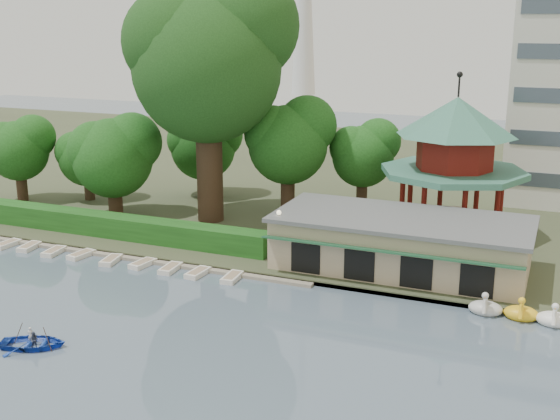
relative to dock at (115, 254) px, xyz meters
The scene contains 12 objects.
ground_plane 20.97m from the dock, 55.10° to the right, with size 220.00×220.00×0.00m, color slate.
shore 36.81m from the dock, 70.97° to the left, with size 220.00×70.00×0.40m, color #424930.
embankment 12.00m from the dock, ahead, with size 220.00×0.60×0.30m, color gray.
dock is the anchor object (origin of this frame).
boathouse 22.62m from the dock, 12.24° to the left, with size 18.60×9.39×3.90m.
pavilion 29.14m from the dock, 31.66° to the left, with size 12.40×12.40×13.50m.
hedge 4.61m from the dock, 132.27° to the left, with size 30.00×2.00×1.80m, color #1F581B.
lamp_post 13.99m from the dock, ahead, with size 0.36×0.36×4.28m.
big_tree 19.02m from the dock, 73.90° to the left, with size 14.42×13.44×22.23m.
small_trees 15.22m from the dock, 96.23° to the left, with size 39.48×17.18×11.20m.
moored_rowboats 2.45m from the dock, 145.56° to the right, with size 27.65×2.70×0.36m.
rowboat_with_passengers 16.36m from the dock, 70.92° to the right, with size 6.24×5.41×2.01m.
Camera 1 is at (20.51, -26.87, 18.24)m, focal length 45.00 mm.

